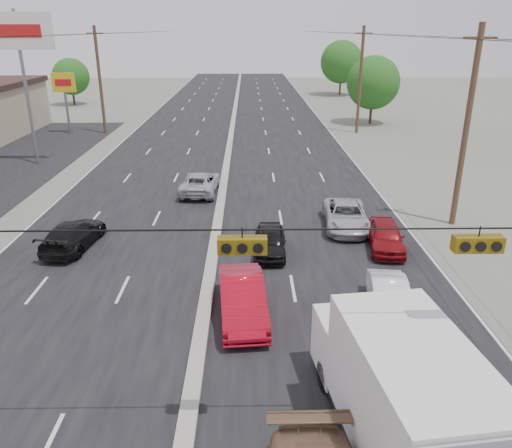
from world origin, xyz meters
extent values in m
plane|color=#606356|center=(0.00, 0.00, 0.00)|extent=(200.00, 200.00, 0.00)
cube|color=black|center=(0.00, 30.00, 0.00)|extent=(20.00, 160.00, 0.02)
cube|color=gray|center=(0.00, 30.00, 0.10)|extent=(0.50, 160.00, 0.20)
cylinder|color=#422D1E|center=(-12.50, 40.00, 5.00)|extent=(0.30, 0.30, 10.00)
cube|color=#422D1E|center=(-12.50, 40.00, 9.30)|extent=(1.60, 0.12, 0.12)
cylinder|color=#422D1E|center=(12.50, 15.00, 5.00)|extent=(0.30, 0.30, 10.00)
cube|color=#422D1E|center=(12.50, 15.00, 9.30)|extent=(1.60, 0.12, 0.12)
cylinder|color=#422D1E|center=(12.50, 40.00, 5.00)|extent=(0.30, 0.30, 10.00)
cube|color=#422D1E|center=(12.50, 40.00, 9.30)|extent=(1.60, 0.12, 0.12)
cylinder|color=black|center=(0.00, 0.00, 5.80)|extent=(25.00, 0.04, 0.04)
cube|color=#72590C|center=(1.50, 0.00, 5.45)|extent=(1.05, 0.30, 0.35)
cube|color=#72590C|center=(6.50, 0.00, 5.45)|extent=(1.05, 0.30, 0.35)
cylinder|color=slate|center=(-14.50, 28.00, 5.50)|extent=(0.24, 0.24, 11.00)
cube|color=silver|center=(-14.50, 28.00, 9.55)|extent=(5.00, 0.25, 2.50)
cylinder|color=slate|center=(-16.00, 40.00, 3.00)|extent=(0.24, 0.24, 6.00)
cube|color=gold|center=(-16.00, 40.00, 4.90)|extent=(2.20, 0.25, 1.80)
cylinder|color=#382619|center=(-22.00, 60.00, 1.08)|extent=(0.28, 0.28, 2.16)
sphere|color=#1D5516|center=(-22.00, 60.00, 3.72)|extent=(4.80, 4.80, 4.80)
cylinder|color=#382619|center=(15.00, 45.00, 1.26)|extent=(0.28, 0.28, 2.52)
sphere|color=#1D5516|center=(15.00, 45.00, 4.34)|extent=(5.60, 5.60, 5.60)
cylinder|color=#382619|center=(16.00, 70.00, 1.44)|extent=(0.28, 0.28, 2.88)
sphere|color=#1D5516|center=(16.00, 70.00, 4.96)|extent=(6.40, 6.40, 6.40)
cube|color=black|center=(5.10, -0.05, 0.44)|extent=(3.03, 7.00, 0.24)
cube|color=silver|center=(5.19, -0.82, 2.08)|extent=(2.99, 5.10, 2.71)
cube|color=silver|center=(4.80, 2.40, 1.21)|extent=(2.53, 2.11, 1.74)
cylinder|color=black|center=(3.82, 2.04, 0.44)|extent=(0.39, 0.90, 0.87)
cylinder|color=black|center=(5.84, 2.28, 0.44)|extent=(0.39, 0.90, 0.87)
imported|color=#AB0A1D|center=(1.40, 5.92, 0.74)|extent=(1.92, 4.59, 1.48)
imported|color=black|center=(2.61, 11.35, 0.61)|extent=(1.60, 3.65, 1.22)
imported|color=white|center=(6.70, 6.03, 0.62)|extent=(1.77, 3.88, 1.23)
imported|color=#AAAEB2|center=(6.70, 14.50, 0.65)|extent=(2.49, 4.82, 1.30)
imported|color=maroon|center=(8.07, 11.77, 0.65)|extent=(2.01, 3.98, 1.30)
imported|color=black|center=(-6.64, 12.22, 0.64)|extent=(2.32, 4.58, 1.28)
imported|color=#A8ABB0|center=(-1.40, 20.61, 0.65)|extent=(2.43, 4.81, 1.30)
camera|label=1|loc=(1.63, -9.62, 9.71)|focal=35.00mm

